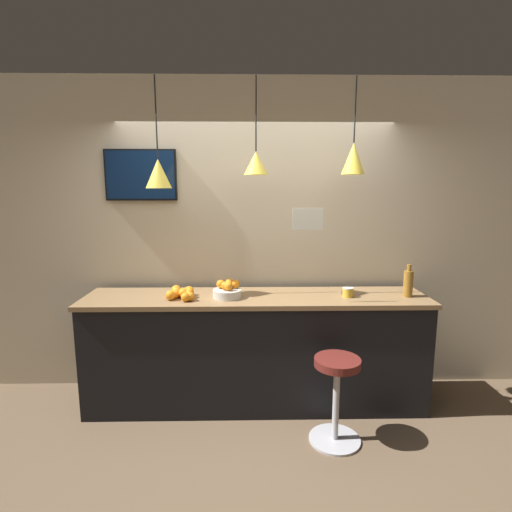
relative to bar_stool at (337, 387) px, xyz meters
name	(u,v)px	position (x,y,z in m)	size (l,w,h in m)	color
ground_plane	(257,443)	(-0.59, -0.03, -0.44)	(14.00, 14.00, 0.00)	brown
back_wall	(255,238)	(-0.59, 0.98, 1.01)	(8.00, 0.06, 2.90)	beige
service_counter	(256,350)	(-0.59, 0.56, 0.06)	(2.96, 0.61, 1.00)	black
bar_stool	(337,387)	(0.00, 0.00, 0.00)	(0.39, 0.39, 0.67)	#B7B7BC
fruit_bowl	(228,291)	(-0.84, 0.52, 0.61)	(0.24, 0.24, 0.15)	beige
orange_pile	(183,293)	(-1.22, 0.52, 0.59)	(0.24, 0.29, 0.09)	orange
juice_bottle	(408,283)	(0.71, 0.52, 0.67)	(0.08, 0.08, 0.28)	olive
spread_jar	(348,292)	(0.19, 0.52, 0.59)	(0.09, 0.09, 0.08)	gold
pendant_lamp_left	(158,173)	(-1.40, 0.59, 1.59)	(0.21, 0.21, 0.89)	black
pendant_lamp_middle	(256,163)	(-0.59, 0.59, 1.68)	(0.20, 0.20, 0.78)	black
pendant_lamp_right	(353,158)	(0.21, 0.59, 1.71)	(0.19, 0.19, 0.78)	black
mounted_tv	(141,175)	(-1.63, 0.93, 1.59)	(0.64, 0.04, 0.46)	black
hanging_menu_board	(308,219)	(-0.20, 0.34, 1.24)	(0.24, 0.01, 0.17)	white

